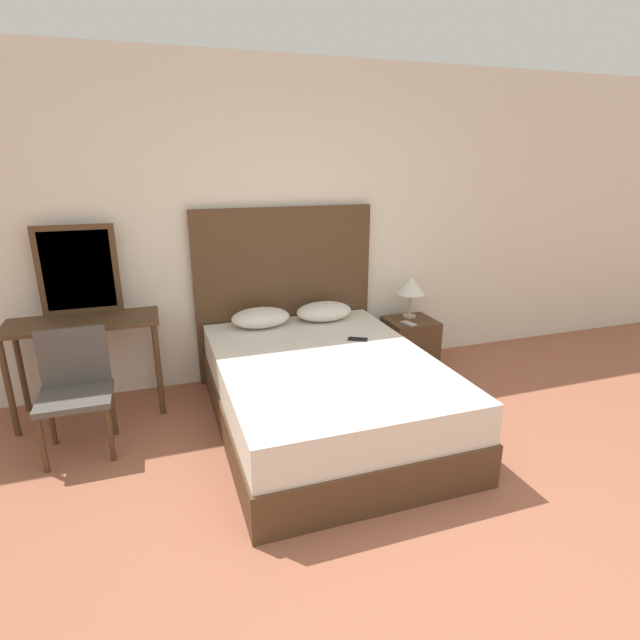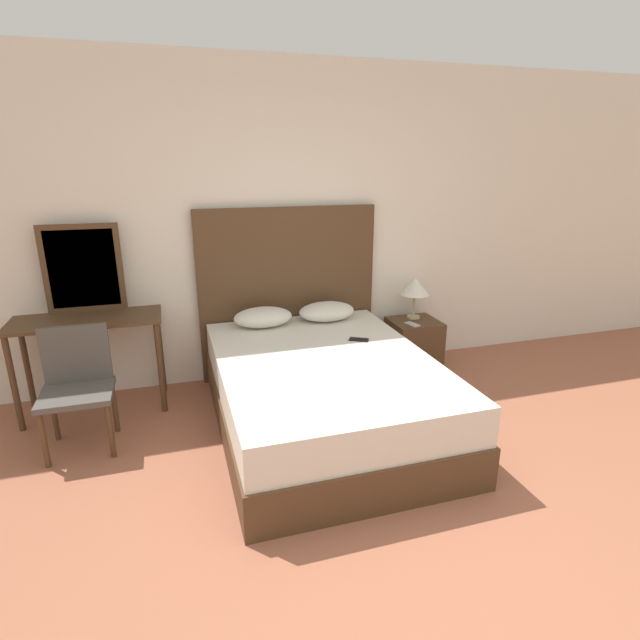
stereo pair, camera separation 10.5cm
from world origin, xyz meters
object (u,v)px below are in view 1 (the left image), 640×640
bed (325,393)px  phone_on_bed (358,339)px  chair (75,384)px  vanity_desk (84,337)px  phone_on_nightstand (409,323)px  table_lamp (411,286)px  nightstand (409,343)px

bed → phone_on_bed: bearing=35.5°
chair → vanity_desk: bearing=86.6°
phone_on_nightstand → chair: size_ratio=0.20×
bed → phone_on_nightstand: size_ratio=12.75×
vanity_desk → chair: 0.53m
table_lamp → chair: table_lamp is taller
phone_on_bed → phone_on_nightstand: phone_on_bed is taller
table_lamp → chair: 2.92m
nightstand → phone_on_nightstand: bearing=-127.3°
nightstand → table_lamp: bearing=72.1°
bed → phone_on_nightstand: bearing=33.7°
bed → phone_on_bed: (0.37, 0.26, 0.28)m
table_lamp → chair: (-2.84, -0.61, -0.29)m
table_lamp → vanity_desk: (-2.81, -0.10, -0.14)m
nightstand → vanity_desk: vanity_desk is taller
phone_on_nightstand → bed: bearing=-146.3°
phone_on_bed → table_lamp: table_lamp is taller
phone_on_bed → table_lamp: size_ratio=0.42×
phone_on_bed → phone_on_nightstand: 0.83m
nightstand → vanity_desk: 2.81m
phone_on_bed → nightstand: 1.00m
bed → nightstand: bearing=35.4°
chair → nightstand: bearing=10.6°
phone_on_nightstand → chair: chair is taller
phone_on_bed → nightstand: bearing=35.4°
bed → table_lamp: bearing=37.4°
phone_on_bed → table_lamp: bearing=38.3°
phone_on_bed → chair: bearing=179.3°
bed → nightstand: 1.40m
phone_on_nightstand → vanity_desk: bearing=178.2°
bed → chair: bearing=170.2°
phone_on_nightstand → vanity_desk: (-2.70, 0.09, 0.15)m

